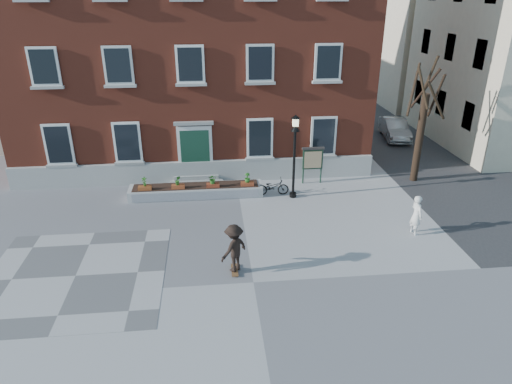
{
  "coord_description": "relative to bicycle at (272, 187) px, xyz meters",
  "views": [
    {
      "loc": [
        -1.22,
        -12.56,
        8.95
      ],
      "look_at": [
        0.5,
        4.0,
        1.5
      ],
      "focal_mm": 32.0,
      "sensor_mm": 36.0,
      "label": 1
    }
  ],
  "objects": [
    {
      "name": "planter_assembly",
      "position": [
        -3.57,
        0.24,
        -0.1
      ],
      "size": [
        6.2,
        1.12,
        1.15
      ],
      "color": "beige",
      "rests_on": "ground"
    },
    {
      "name": "brick_building",
      "position": [
        -3.59,
        7.04,
        5.9
      ],
      "size": [
        18.4,
        10.85,
        12.6
      ],
      "color": "brown",
      "rests_on": "ground"
    },
    {
      "name": "skateboarder",
      "position": [
        -2.17,
        -6.23,
        0.53
      ],
      "size": [
        1.26,
        1.22,
        1.8
      ],
      "color": "brown",
      "rests_on": "ground"
    },
    {
      "name": "checker_patch",
      "position": [
        -7.59,
        -5.94,
        -0.4
      ],
      "size": [
        6.0,
        6.0,
        0.01
      ],
      "primitive_type": "cube",
      "color": "#575759",
      "rests_on": "ground"
    },
    {
      "name": "lamp_post",
      "position": [
        0.93,
        -0.33,
        2.13
      ],
      "size": [
        0.4,
        0.4,
        3.93
      ],
      "color": "black",
      "rests_on": "ground"
    },
    {
      "name": "notice_board",
      "position": [
        2.16,
        1.23,
        0.86
      ],
      "size": [
        1.1,
        0.16,
        1.87
      ],
      "color": "#172F21",
      "rests_on": "ground"
    },
    {
      "name": "bystander",
      "position": [
        5.11,
        -4.28,
        0.42
      ],
      "size": [
        0.49,
        0.66,
        1.65
      ],
      "primitive_type": "imported",
      "rotation": [
        0.0,
        0.0,
        1.75
      ],
      "color": "silver",
      "rests_on": "ground"
    },
    {
      "name": "ground",
      "position": [
        -1.59,
        -6.94,
        -0.4
      ],
      "size": [
        100.0,
        100.0,
        0.0
      ],
      "primitive_type": "plane",
      "color": "#98989A",
      "rests_on": "ground"
    },
    {
      "name": "parked_car",
      "position": [
        9.1,
        8.03,
        0.24
      ],
      "size": [
        1.95,
        4.09,
        1.29
      ],
      "primitive_type": "imported",
      "rotation": [
        0.0,
        0.0,
        -0.15
      ],
      "color": "#A5A8AA",
      "rests_on": "ground"
    },
    {
      "name": "bare_tree",
      "position": [
        7.42,
        1.07,
        2.39
      ],
      "size": [
        1.83,
        1.83,
        6.16
      ],
      "color": "black",
      "rests_on": "ground"
    },
    {
      "name": "bicycle",
      "position": [
        0.0,
        0.0,
        0.0
      ],
      "size": [
        1.54,
        0.54,
        0.81
      ],
      "primitive_type": "imported",
      "rotation": [
        0.0,
        0.0,
        1.57
      ],
      "color": "black",
      "rests_on": "ground"
    },
    {
      "name": "side_street",
      "position": [
        16.41,
        12.84,
        6.62
      ],
      "size": [
        15.2,
        36.0,
        14.5
      ],
      "color": "#373639",
      "rests_on": "ground"
    }
  ]
}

